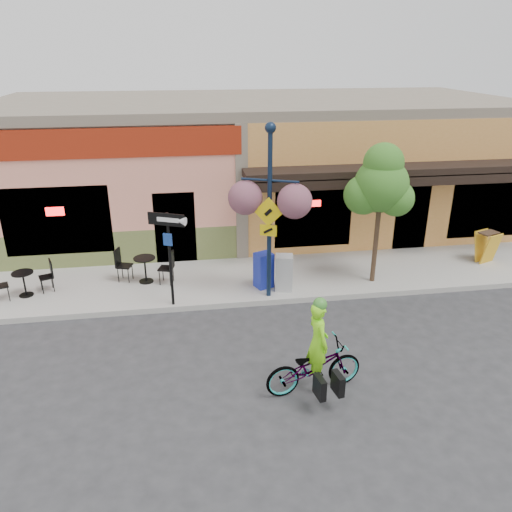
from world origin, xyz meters
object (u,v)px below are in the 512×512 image
(building, at_px, (255,161))
(bicycle, at_px, (314,367))
(one_way_sign, at_px, (170,260))
(newspaper_box_grey, at_px, (284,273))
(cyclist_rider, at_px, (317,353))
(street_tree, at_px, (378,214))
(lamp_post, at_px, (269,214))
(newspaper_box_blue, at_px, (264,270))

(building, xyz_separation_m, bicycle, (-0.43, -10.50, -1.74))
(one_way_sign, relative_size, newspaper_box_grey, 2.50)
(cyclist_rider, xyz_separation_m, street_tree, (2.74, 4.22, 1.27))
(one_way_sign, bearing_deg, bicycle, -29.98)
(bicycle, relative_size, street_tree, 0.50)
(building, relative_size, cyclist_rider, 11.19)
(bicycle, height_order, street_tree, street_tree)
(newspaper_box_grey, bearing_deg, lamp_post, -136.29)
(cyclist_rider, relative_size, street_tree, 0.42)
(newspaper_box_blue, relative_size, street_tree, 0.25)
(newspaper_box_grey, distance_m, street_tree, 2.94)
(lamp_post, bearing_deg, building, 107.38)
(lamp_post, bearing_deg, street_tree, 31.49)
(building, bearing_deg, cyclist_rider, -92.05)
(bicycle, height_order, newspaper_box_grey, newspaper_box_grey)
(one_way_sign, relative_size, street_tree, 0.63)
(one_way_sign, distance_m, street_tree, 5.56)
(lamp_post, relative_size, newspaper_box_blue, 4.59)
(building, height_order, lamp_post, lamp_post)
(building, height_order, street_tree, building)
(newspaper_box_grey, bearing_deg, building, 99.33)
(street_tree, bearing_deg, lamp_post, -171.36)
(bicycle, bearing_deg, lamp_post, -5.81)
(building, xyz_separation_m, newspaper_box_grey, (-0.19, -6.44, -1.61))
(newspaper_box_grey, bearing_deg, one_way_sign, -160.99)
(cyclist_rider, xyz_separation_m, one_way_sign, (-2.74, 3.65, 0.55))
(building, height_order, cyclist_rider, building)
(bicycle, xyz_separation_m, lamp_post, (-0.22, 3.77, 1.86))
(cyclist_rider, distance_m, street_tree, 5.19)
(cyclist_rider, height_order, lamp_post, lamp_post)
(bicycle, distance_m, lamp_post, 4.21)
(bicycle, bearing_deg, building, -11.45)
(newspaper_box_blue, distance_m, newspaper_box_grey, 0.56)
(bicycle, relative_size, one_way_sign, 0.80)
(building, bearing_deg, bicycle, -92.32)
(cyclist_rider, relative_size, lamp_post, 0.37)
(building, xyz_separation_m, newspaper_box_blue, (-0.69, -6.20, -1.62))
(bicycle, xyz_separation_m, street_tree, (2.79, 4.22, 1.57))
(lamp_post, distance_m, street_tree, 3.06)
(cyclist_rider, xyz_separation_m, lamp_post, (-0.27, 3.77, 1.56))
(building, distance_m, one_way_sign, 7.58)
(lamp_post, bearing_deg, bicycle, -63.84)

